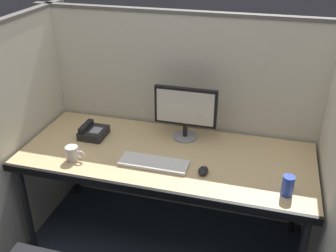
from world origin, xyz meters
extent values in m
cube|color=beige|center=(0.00, 0.74, 0.78)|extent=(2.20, 0.05, 1.55)
cube|color=#605B56|center=(0.00, 0.74, 1.56)|extent=(2.21, 0.06, 0.02)
cube|color=beige|center=(-0.99, 0.20, 0.78)|extent=(0.05, 1.40, 1.55)
cube|color=#605B56|center=(-0.99, 0.20, 1.56)|extent=(0.06, 1.41, 0.02)
cube|color=beige|center=(0.99, 0.20, 0.78)|extent=(0.05, 1.40, 1.55)
cube|color=tan|center=(0.00, 0.30, 0.72)|extent=(1.90, 0.80, 0.04)
cube|color=black|center=(0.00, -0.09, 0.72)|extent=(1.90, 0.02, 0.05)
cylinder|color=black|center=(-0.89, -0.04, 0.35)|extent=(0.04, 0.04, 0.70)
cylinder|color=black|center=(-0.89, 0.64, 0.35)|extent=(0.04, 0.04, 0.70)
cylinder|color=black|center=(0.89, 0.64, 0.35)|extent=(0.04, 0.04, 0.70)
cylinder|color=gray|center=(0.07, 0.55, 0.75)|extent=(0.17, 0.17, 0.01)
cylinder|color=black|center=(0.07, 0.55, 0.80)|extent=(0.03, 0.03, 0.09)
cube|color=black|center=(0.07, 0.55, 0.98)|extent=(0.43, 0.03, 0.27)
cube|color=silver|center=(0.07, 0.53, 0.98)|extent=(0.39, 0.01, 0.23)
cube|color=silver|center=(-0.04, 0.16, 0.75)|extent=(0.43, 0.15, 0.02)
ellipsoid|color=black|center=(0.28, 0.15, 0.76)|extent=(0.06, 0.10, 0.03)
cylinder|color=#59595B|center=(0.28, 0.17, 0.77)|extent=(0.01, 0.01, 0.01)
cylinder|color=#263FB2|center=(0.76, 0.06, 0.80)|extent=(0.07, 0.07, 0.12)
cube|color=black|center=(-0.55, 0.39, 0.77)|extent=(0.17, 0.19, 0.06)
cube|color=black|center=(-0.61, 0.39, 0.81)|extent=(0.04, 0.17, 0.03)
cube|color=gray|center=(-0.53, 0.38, 0.80)|extent=(0.07, 0.09, 0.00)
cylinder|color=silver|center=(-0.55, 0.07, 0.79)|extent=(0.08, 0.08, 0.09)
torus|color=silver|center=(-0.49, 0.07, 0.79)|extent=(0.06, 0.01, 0.06)
camera|label=1|loc=(0.59, -1.78, 2.08)|focal=41.52mm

